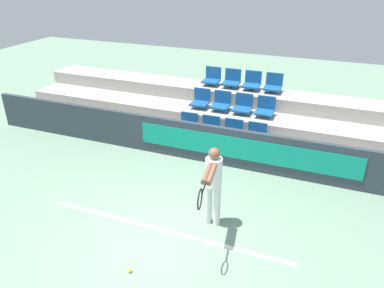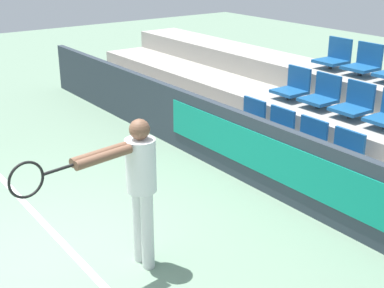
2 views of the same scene
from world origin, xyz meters
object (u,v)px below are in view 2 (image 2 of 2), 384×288
at_px(stadium_chair_2, 306,142).
at_px(tennis_player, 135,181).
at_px(stadium_chair_3, 342,155).
at_px(stadium_chair_8, 334,57).
at_px(stadium_chair_0, 248,119).
at_px(stadium_chair_4, 293,87).
at_px(stadium_chair_1, 275,130).
at_px(stadium_chair_6, 354,104).
at_px(stadium_chair_5, 322,95).
at_px(stadium_chair_9, 364,63).

height_order(stadium_chair_2, tennis_player, tennis_player).
bearing_deg(stadium_chair_3, stadium_chair_8, 133.46).
bearing_deg(tennis_player, stadium_chair_0, 110.96).
bearing_deg(stadium_chair_4, stadium_chair_1, -57.71).
distance_m(stadium_chair_3, stadium_chair_6, 1.19).
relative_size(stadium_chair_0, stadium_chair_3, 1.00).
bearing_deg(stadium_chair_8, stadium_chair_0, -90.00).
bearing_deg(stadium_chair_4, stadium_chair_6, 0.00).
distance_m(stadium_chair_0, stadium_chair_5, 1.19).
bearing_deg(stadium_chair_6, tennis_player, -83.11).
distance_m(stadium_chair_3, stadium_chair_9, 2.39).
xyz_separation_m(stadium_chair_0, stadium_chair_6, (1.21, 0.96, 0.37)).
bearing_deg(stadium_chair_5, tennis_player, -74.66).
bearing_deg(stadium_chair_0, stadium_chair_8, 90.00).
bearing_deg(stadium_chair_9, stadium_chair_4, -122.29).
relative_size(stadium_chair_2, stadium_chair_3, 1.00).
xyz_separation_m(stadium_chair_2, stadium_chair_6, (0.00, 0.96, 0.37)).
bearing_deg(stadium_chair_9, stadium_chair_5, -90.00).
bearing_deg(stadium_chair_3, stadium_chair_9, 122.29).
relative_size(stadium_chair_3, stadium_chair_4, 1.00).
relative_size(stadium_chair_1, tennis_player, 0.32).
bearing_deg(stadium_chair_9, stadium_chair_1, -90.00).
bearing_deg(tennis_player, stadium_chair_1, 101.40).
relative_size(stadium_chair_4, stadium_chair_6, 1.00).
bearing_deg(stadium_chair_9, stadium_chair_0, -107.53).
bearing_deg(stadium_chair_0, stadium_chair_6, 38.36).
distance_m(stadium_chair_3, stadium_chair_4, 2.09).
relative_size(stadium_chair_3, stadium_chair_8, 1.00).
bearing_deg(stadium_chair_6, stadium_chair_9, 122.29).
relative_size(stadium_chair_0, stadium_chair_1, 1.00).
relative_size(stadium_chair_6, tennis_player, 0.32).
bearing_deg(stadium_chair_0, stadium_chair_4, 90.00).
distance_m(stadium_chair_4, stadium_chair_9, 1.19).
distance_m(stadium_chair_2, stadium_chair_4, 1.59).
relative_size(stadium_chair_2, stadium_chair_6, 1.00).
bearing_deg(tennis_player, stadium_chair_9, 93.92).
height_order(stadium_chair_5, tennis_player, tennis_player).
height_order(stadium_chair_3, tennis_player, tennis_player).
relative_size(stadium_chair_5, stadium_chair_9, 1.00).
xyz_separation_m(stadium_chair_0, stadium_chair_2, (1.21, 0.00, 0.00)).
distance_m(stadium_chair_6, stadium_chair_8, 1.59).
height_order(stadium_chair_6, stadium_chair_8, stadium_chair_8).
bearing_deg(stadium_chair_8, tennis_player, -71.00).
distance_m(stadium_chair_5, stadium_chair_9, 1.03).
bearing_deg(stadium_chair_3, stadium_chair_4, 152.19).
distance_m(stadium_chair_2, stadium_chair_3, 0.61).
distance_m(stadium_chair_3, tennis_player, 3.01).
bearing_deg(stadium_chair_0, stadium_chair_1, 0.00).
bearing_deg(stadium_chair_6, stadium_chair_2, -90.00).
bearing_deg(stadium_chair_2, stadium_chair_6, 90.00).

